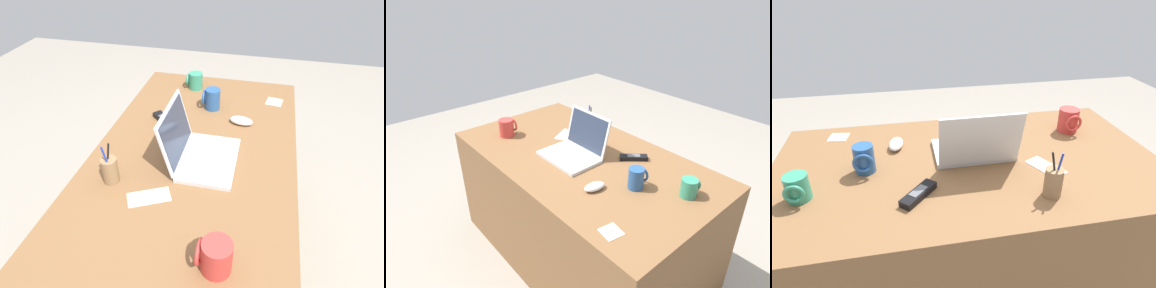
# 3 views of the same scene
# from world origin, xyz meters

# --- Properties ---
(ground_plane) EXTENTS (6.00, 6.00, 0.00)m
(ground_plane) POSITION_xyz_m (0.00, 0.00, 0.00)
(ground_plane) COLOR gray
(desk) EXTENTS (1.50, 0.84, 0.71)m
(desk) POSITION_xyz_m (0.00, 0.00, 0.36)
(desk) COLOR brown
(desk) RESTS_ON ground
(laptop) EXTENTS (0.31, 0.28, 0.23)m
(laptop) POSITION_xyz_m (-0.03, -0.03, 0.76)
(laptop) COLOR silver
(laptop) RESTS_ON desk
(computer_mouse) EXTENTS (0.07, 0.12, 0.04)m
(computer_mouse) POSITION_xyz_m (0.28, -0.17, 0.73)
(computer_mouse) COLOR white
(computer_mouse) RESTS_ON desk
(coffee_mug_white) EXTENTS (0.08, 0.09, 0.11)m
(coffee_mug_white) POSITION_xyz_m (0.39, -0.00, 0.77)
(coffee_mug_white) COLOR #26518C
(coffee_mug_white) RESTS_ON desk
(coffee_mug_tall) EXTENTS (0.09, 0.10, 0.11)m
(coffee_mug_tall) POSITION_xyz_m (-0.50, -0.18, 0.77)
(coffee_mug_tall) COLOR #C63833
(coffee_mug_tall) RESTS_ON desk
(coffee_mug_spare) EXTENTS (0.08, 0.09, 0.09)m
(coffee_mug_spare) POSITION_xyz_m (0.59, 0.13, 0.76)
(coffee_mug_spare) COLOR #338C6B
(coffee_mug_spare) RESTS_ON desk
(cordless_phone) EXTENTS (0.13, 0.14, 0.03)m
(cordless_phone) POSITION_xyz_m (0.21, 0.19, 0.73)
(cordless_phone) COLOR black
(cordless_phone) RESTS_ON desk
(pen_holder) EXTENTS (0.06, 0.06, 0.16)m
(pen_holder) POSITION_xyz_m (-0.23, 0.26, 0.77)
(pen_holder) COLOR olive
(pen_holder) RESTS_ON desk
(paper_note_near_laptop) EXTENTS (0.13, 0.17, 0.00)m
(paper_note_near_laptop) POSITION_xyz_m (-0.28, 0.10, 0.72)
(paper_note_near_laptop) COLOR white
(paper_note_near_laptop) RESTS_ON desk
(paper_note_left) EXTENTS (0.09, 0.09, 0.00)m
(paper_note_left) POSITION_xyz_m (0.53, -0.31, 0.72)
(paper_note_left) COLOR white
(paper_note_left) RESTS_ON desk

